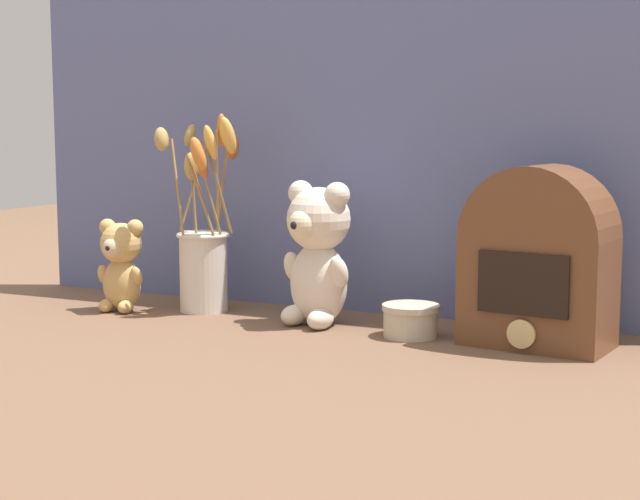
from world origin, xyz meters
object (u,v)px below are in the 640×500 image
object	(u,v)px
vintage_radio	(539,261)
teddy_bear_large	(317,251)
teddy_bear_medium	(121,263)
flower_vase	(204,248)
decorative_tin_tall	(411,320)

from	to	relation	value
vintage_radio	teddy_bear_large	bearing A→B (deg)	179.69
teddy_bear_medium	flower_vase	size ratio (longest dim) A/B	0.47
teddy_bear_medium	flower_vase	world-z (taller)	flower_vase
teddy_bear_large	decorative_tin_tall	size ratio (longest dim) A/B	2.63
vintage_radio	decorative_tin_tall	world-z (taller)	vintage_radio
teddy_bear_large	vintage_radio	world-z (taller)	vintage_radio
teddy_bear_large	decorative_tin_tall	world-z (taller)	teddy_bear_large
teddy_bear_medium	decorative_tin_tall	xyz separation A→B (m)	(0.53, 0.02, -0.06)
teddy_bear_large	teddy_bear_medium	xyz separation A→B (m)	(-0.36, -0.04, -0.04)
teddy_bear_medium	flower_vase	bearing A→B (deg)	23.75
vintage_radio	decorative_tin_tall	size ratio (longest dim) A/B	3.00
teddy_bear_medium	teddy_bear_large	bearing A→B (deg)	5.60
flower_vase	vintage_radio	distance (m)	0.59
teddy_bear_large	flower_vase	size ratio (longest dim) A/B	0.68
decorative_tin_tall	teddy_bear_medium	bearing A→B (deg)	-178.36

